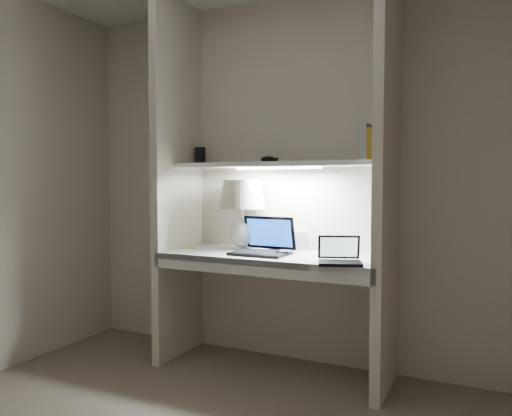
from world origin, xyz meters
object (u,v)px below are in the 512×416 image
Objects in this scene: laptop_main at (264,245)px; book_row at (380,143)px; laptop_netbook at (340,257)px; speaker at (298,241)px; table_lamp at (242,203)px.

book_row reaches higher than laptop_main.
speaker is (-0.41, 0.42, 0.03)m from laptop_netbook.
book_row is at bearing 16.84° from laptop_main.
table_lamp is 0.46m from speaker.
laptop_netbook is (0.56, -0.18, -0.02)m from laptop_main.
speaker is at bearing 175.86° from book_row.
book_row is at bearing 49.01° from laptop_netbook.
laptop_netbook is 0.58m from speaker.
laptop_netbook is 1.30× the size of book_row.
speaker is 0.84m from book_row.
speaker is 0.58× the size of book_row.
table_lamp is 3.61× the size of speaker.
laptop_main is 0.28m from speaker.
book_row reaches higher than table_lamp.
laptop_main is 0.97m from book_row.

